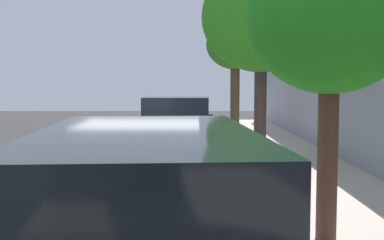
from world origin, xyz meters
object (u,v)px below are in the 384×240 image
Objects in this scene: parked_sedan_red_far at (183,119)px; street_tree_mid_block at (332,15)px; street_tree_corner at (237,46)px; bicycle_at_curb at (198,142)px; parked_pickup_silver_mid at (176,139)px; street_tree_far_end at (263,18)px; cyclist_with_backpack at (205,125)px.

street_tree_mid_block is (2.32, -14.15, 2.51)m from parked_sedan_red_far.
street_tree_corner is at bearing 90.00° from street_tree_mid_block.
street_tree_mid_block is 14.64m from street_tree_corner.
bicycle_at_curb is 0.34× the size of street_tree_corner.
bicycle_at_curb is at bearing 80.91° from parked_pickup_silver_mid.
bicycle_at_curb is (0.59, -4.82, -0.38)m from parked_sedan_red_far.
parked_sedan_red_far is at bearing 97.03° from bicycle_at_curb.
street_tree_far_end is (2.32, -7.46, 3.33)m from parked_sedan_red_far.
cyclist_with_backpack is 4.09m from street_tree_far_end.
parked_pickup_silver_mid reaches higher than bicycle_at_curb.
bicycle_at_curb is at bearing -108.05° from street_tree_corner.
parked_pickup_silver_mid reaches higher than parked_sedan_red_far.
street_tree_far_end reaches higher than bicycle_at_curb.
street_tree_far_end reaches higher than parked_pickup_silver_mid.
parked_sedan_red_far is at bearing 99.30° from street_tree_mid_block.
parked_pickup_silver_mid reaches higher than cyclist_with_backpack.
street_tree_corner reaches higher than parked_pickup_silver_mid.
bicycle_at_curb is 9.92m from street_tree_mid_block.
cyclist_with_backpack is (0.82, 3.30, 0.08)m from parked_pickup_silver_mid.
street_tree_mid_block reaches higher than cyclist_with_backpack.
street_tree_far_end is at bearing 90.00° from street_tree_mid_block.
cyclist_with_backpack is 9.30m from street_tree_mid_block.
street_tree_far_end reaches higher than cyclist_with_backpack.
street_tree_far_end is at bearing -72.75° from parked_sedan_red_far.
parked_pickup_silver_mid is 1.19× the size of parked_sedan_red_far.
street_tree_far_end is (1.72, -2.65, 3.71)m from bicycle_at_curb.
street_tree_far_end is 1.11× the size of street_tree_corner.
cyclist_with_backpack is at bearing -62.94° from bicycle_at_curb.
bicycle_at_curb is at bearing 100.46° from street_tree_mid_block.
street_tree_corner reaches higher than street_tree_mid_block.
street_tree_far_end is at bearing 25.24° from parked_pickup_silver_mid.
parked_sedan_red_far is 8.49m from street_tree_far_end.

